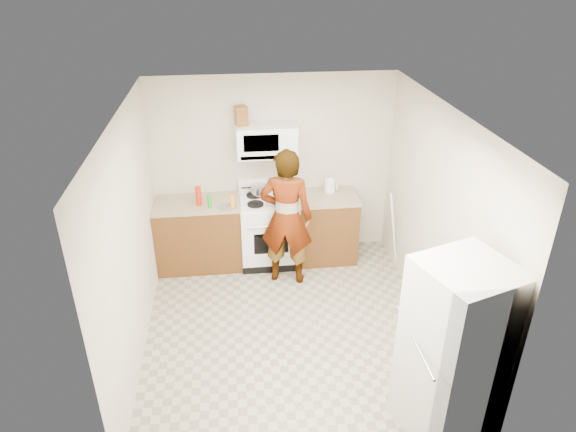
{
  "coord_description": "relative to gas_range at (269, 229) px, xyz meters",
  "views": [
    {
      "loc": [
        -0.56,
        -4.6,
        3.83
      ],
      "look_at": [
        0.05,
        0.55,
        1.15
      ],
      "focal_mm": 32.0,
      "sensor_mm": 36.0,
      "label": 1
    }
  ],
  "objects": [
    {
      "name": "microwave",
      "position": [
        0.0,
        0.13,
        1.21
      ],
      "size": [
        0.76,
        0.38,
        0.4
      ],
      "primitive_type": "cube",
      "color": "white",
      "rests_on": "back_wall"
    },
    {
      "name": "pot_lid",
      "position": [
        -0.55,
        -0.17,
        0.46
      ],
      "size": [
        0.32,
        0.32,
        0.01
      ],
      "primitive_type": "cylinder",
      "rotation": [
        0.0,
        0.0,
        -0.37
      ],
      "color": "silver",
      "rests_on": "counter_left"
    },
    {
      "name": "fridge",
      "position": [
        1.31,
        -2.98,
        0.36
      ],
      "size": [
        0.88,
        0.88,
        1.7
      ],
      "primitive_type": "cube",
      "rotation": [
        0.0,
        0.0,
        0.32
      ],
      "color": "silver",
      "rests_on": "floor"
    },
    {
      "name": "cabinet_left",
      "position": [
        -0.94,
        0.01,
        -0.04
      ],
      "size": [
        1.12,
        0.62,
        0.9
      ],
      "primitive_type": "cube",
      "color": "#5C3615",
      "rests_on": "floor"
    },
    {
      "name": "saucepan",
      "position": [
        -0.12,
        0.14,
        0.53
      ],
      "size": [
        0.28,
        0.28,
        0.12
      ],
      "primitive_type": "cylinder",
      "rotation": [
        0.0,
        0.0,
        -0.39
      ],
      "color": "#AAA9AE",
      "rests_on": "gas_range"
    },
    {
      "name": "cabinet_right",
      "position": [
        0.78,
        0.01,
        -0.04
      ],
      "size": [
        0.8,
        0.62,
        0.9
      ],
      "primitive_type": "cube",
      "color": "#5C3615",
      "rests_on": "floor"
    },
    {
      "name": "floor",
      "position": [
        0.1,
        -1.48,
        -0.49
      ],
      "size": [
        3.6,
        3.6,
        0.0
      ],
      "primitive_type": "plane",
      "color": "gray",
      "rests_on": "ground"
    },
    {
      "name": "counter_right",
      "position": [
        0.78,
        0.01,
        0.43
      ],
      "size": [
        0.82,
        0.64,
        0.03
      ],
      "primitive_type": "cube",
      "color": "gray",
      "rests_on": "cabinet_right"
    },
    {
      "name": "person",
      "position": [
        0.18,
        -0.49,
        0.41
      ],
      "size": [
        0.74,
        0.58,
        1.8
      ],
      "primitive_type": "imported",
      "rotation": [
        0.0,
        0.0,
        2.89
      ],
      "color": "tan",
      "rests_on": "floor"
    },
    {
      "name": "kettle",
      "position": [
        0.84,
        0.13,
        0.54
      ],
      "size": [
        0.18,
        0.18,
        0.18
      ],
      "primitive_type": "cylinder",
      "rotation": [
        0.0,
        0.0,
        -0.22
      ],
      "color": "white",
      "rests_on": "counter_right"
    },
    {
      "name": "back_wall",
      "position": [
        0.1,
        0.31,
        0.76
      ],
      "size": [
        3.2,
        0.02,
        2.5
      ],
      "primitive_type": "cube",
      "color": "beige",
      "rests_on": "floor"
    },
    {
      "name": "bottle_hot_sauce",
      "position": [
        -0.47,
        -0.2,
        0.53
      ],
      "size": [
        0.07,
        0.07,
        0.17
      ],
      "primitive_type": "cylinder",
      "rotation": [
        0.0,
        0.0,
        0.27
      ],
      "color": "orange",
      "rests_on": "counter_left"
    },
    {
      "name": "gas_range",
      "position": [
        0.0,
        0.0,
        0.0
      ],
      "size": [
        0.76,
        0.65,
        1.13
      ],
      "color": "white",
      "rests_on": "floor"
    },
    {
      "name": "counter_left",
      "position": [
        -0.94,
        0.01,
        0.43
      ],
      "size": [
        1.14,
        0.64,
        0.03
      ],
      "primitive_type": "cube",
      "color": "gray",
      "rests_on": "cabinet_left"
    },
    {
      "name": "right_wall",
      "position": [
        1.69,
        -1.48,
        0.76
      ],
      "size": [
        0.02,
        3.6,
        2.5
      ],
      "primitive_type": "cube",
      "color": "beige",
      "rests_on": "floor"
    },
    {
      "name": "jug",
      "position": [
        -0.31,
        0.16,
        1.53
      ],
      "size": [
        0.17,
        0.17,
        0.24
      ],
      "primitive_type": "cube",
      "rotation": [
        0.0,
        0.0,
        0.29
      ],
      "color": "brown",
      "rests_on": "microwave"
    },
    {
      "name": "tray",
      "position": [
        0.09,
        -0.17,
        0.47
      ],
      "size": [
        0.28,
        0.22,
        0.05
      ],
      "primitive_type": "cube",
      "rotation": [
        0.0,
        0.0,
        -0.25
      ],
      "color": "white",
      "rests_on": "gas_range"
    },
    {
      "name": "bottle_green_cap",
      "position": [
        -0.76,
        -0.17,
        0.54
      ],
      "size": [
        0.07,
        0.07,
        0.18
      ],
      "primitive_type": "cylinder",
      "rotation": [
        0.0,
        0.0,
        -0.26
      ],
      "color": "#1B961F",
      "rests_on": "counter_left"
    },
    {
      "name": "bottle_spray",
      "position": [
        -0.9,
        -0.07,
        0.58
      ],
      "size": [
        0.09,
        0.09,
        0.25
      ],
      "primitive_type": "cylinder",
      "rotation": [
        0.0,
        0.0,
        -0.34
      ],
      "color": "red",
      "rests_on": "counter_left"
    },
    {
      "name": "broom",
      "position": [
        1.62,
        -0.37,
        0.09
      ],
      "size": [
        0.24,
        0.12,
        1.13
      ],
      "primitive_type": "cylinder",
      "rotation": [
        0.14,
        -0.14,
        -0.38
      ],
      "color": "white",
      "rests_on": "floor"
    }
  ]
}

